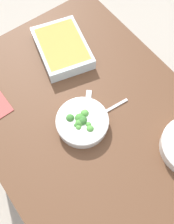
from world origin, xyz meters
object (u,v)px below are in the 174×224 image
(spoon_by_broccoli, at_px, (106,111))
(fork_on_table, at_px, (88,105))
(baking_dish, at_px, (62,47))
(broccoli_bowl, at_px, (82,122))

(spoon_by_broccoli, bearing_deg, fork_on_table, 31.49)
(baking_dish, bearing_deg, fork_on_table, 165.95)
(baking_dish, bearing_deg, broccoli_bowl, 157.71)
(broccoli_bowl, xyz_separation_m, fork_on_table, (0.06, -0.07, -0.03))
(fork_on_table, bearing_deg, broccoli_bowl, 129.80)
(baking_dish, xyz_separation_m, fork_on_table, (-0.31, 0.08, -0.03))
(baking_dish, distance_m, fork_on_table, 0.32)
(broccoli_bowl, distance_m, baking_dish, 0.40)
(broccoli_bowl, xyz_separation_m, spoon_by_broccoli, (-0.01, -0.12, -0.03))
(baking_dish, height_order, spoon_by_broccoli, baking_dish)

